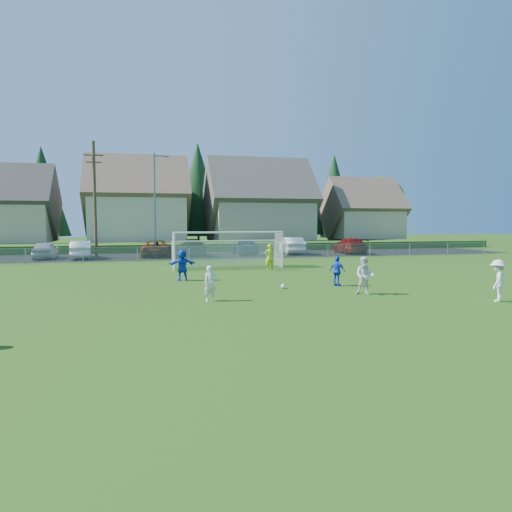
% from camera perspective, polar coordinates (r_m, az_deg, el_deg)
% --- Properties ---
extents(ground, '(160.00, 160.00, 0.00)m').
position_cam_1_polar(ground, '(16.08, 7.09, -7.14)').
color(ground, '#193D0C').
rests_on(ground, ground).
extents(asphalt_lot, '(60.00, 60.00, 0.00)m').
position_cam_1_polar(asphalt_lot, '(42.68, -6.46, 0.10)').
color(asphalt_lot, black).
rests_on(asphalt_lot, ground).
extents(grass_embankment, '(70.00, 6.00, 0.80)m').
position_cam_1_polar(grass_embankment, '(50.08, -7.63, 1.18)').
color(grass_embankment, '#1E420F').
rests_on(grass_embankment, ground).
extents(soccer_ball, '(0.22, 0.22, 0.22)m').
position_cam_1_polar(soccer_ball, '(21.71, 3.42, -3.79)').
color(soccer_ball, white).
rests_on(soccer_ball, ground).
extents(player_white_a, '(0.59, 0.46, 1.42)m').
position_cam_1_polar(player_white_a, '(18.33, -5.74, -3.44)').
color(player_white_a, silver).
rests_on(player_white_a, ground).
extents(player_white_b, '(1.02, 0.98, 1.66)m').
position_cam_1_polar(player_white_b, '(20.36, 13.41, -2.42)').
color(player_white_b, silver).
rests_on(player_white_b, ground).
extents(player_white_c, '(1.23, 1.17, 1.68)m').
position_cam_1_polar(player_white_c, '(20.56, 27.97, -2.72)').
color(player_white_c, silver).
rests_on(player_white_c, ground).
extents(player_blue_a, '(0.76, 0.92, 1.47)m').
position_cam_1_polar(player_blue_a, '(22.81, 10.12, -1.87)').
color(player_blue_a, blue).
rests_on(player_blue_a, ground).
extents(player_blue_b, '(1.62, 0.79, 1.68)m').
position_cam_1_polar(player_blue_b, '(24.83, -9.21, -1.11)').
color(player_blue_b, blue).
rests_on(player_blue_b, ground).
extents(goalkeeper, '(0.63, 0.41, 1.71)m').
position_cam_1_polar(goalkeeper, '(29.59, 1.70, -0.14)').
color(goalkeeper, '#BDDB19').
rests_on(goalkeeper, ground).
extents(car_a, '(1.92, 4.40, 1.48)m').
position_cam_1_polar(car_a, '(42.26, -24.83, 0.67)').
color(car_a, '#AAAAB2').
rests_on(car_a, ground).
extents(car_b, '(1.98, 4.69, 1.50)m').
position_cam_1_polar(car_b, '(41.41, -21.04, 0.74)').
color(car_b, white).
rests_on(car_b, ground).
extents(car_c, '(2.94, 5.51, 1.47)m').
position_cam_1_polar(car_c, '(41.97, -12.32, 0.95)').
color(car_c, '#621F0B').
rests_on(car_c, ground).
extents(car_d, '(2.47, 5.48, 1.56)m').
position_cam_1_polar(car_d, '(42.31, -7.89, 1.10)').
color(car_d, black).
rests_on(car_d, ground).
extents(car_e, '(1.81, 4.34, 1.47)m').
position_cam_1_polar(car_e, '(42.95, -1.32, 1.13)').
color(car_e, '#141847').
rests_on(car_e, ground).
extents(car_f, '(2.27, 5.08, 1.62)m').
position_cam_1_polar(car_f, '(44.07, 4.50, 1.30)').
color(car_f, silver).
rests_on(car_f, ground).
extents(car_g, '(2.66, 5.43, 1.52)m').
position_cam_1_polar(car_g, '(45.59, 11.63, 1.26)').
color(car_g, '#660C0B').
rests_on(car_g, ground).
extents(soccer_goal, '(7.42, 1.90, 2.50)m').
position_cam_1_polar(soccer_goal, '(31.29, -3.63, 1.52)').
color(soccer_goal, white).
rests_on(soccer_goal, ground).
extents(chainlink_fence, '(52.06, 0.06, 1.20)m').
position_cam_1_polar(chainlink_fence, '(37.20, -5.32, 0.43)').
color(chainlink_fence, gray).
rests_on(chainlink_fence, ground).
extents(streetlight, '(1.38, 0.18, 9.00)m').
position_cam_1_polar(streetlight, '(40.72, -12.48, 6.62)').
color(streetlight, slate).
rests_on(streetlight, ground).
extents(utility_pole, '(1.60, 0.26, 10.00)m').
position_cam_1_polar(utility_pole, '(41.88, -19.51, 6.83)').
color(utility_pole, '#473321').
rests_on(utility_pole, ground).
extents(houses_row, '(53.90, 11.45, 13.27)m').
position_cam_1_polar(houses_row, '(57.79, -6.60, 8.50)').
color(houses_row, tan).
rests_on(houses_row, ground).
extents(tree_row, '(65.98, 12.36, 13.80)m').
position_cam_1_polar(tree_row, '(63.87, -8.19, 7.71)').
color(tree_row, '#382616').
rests_on(tree_row, ground).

